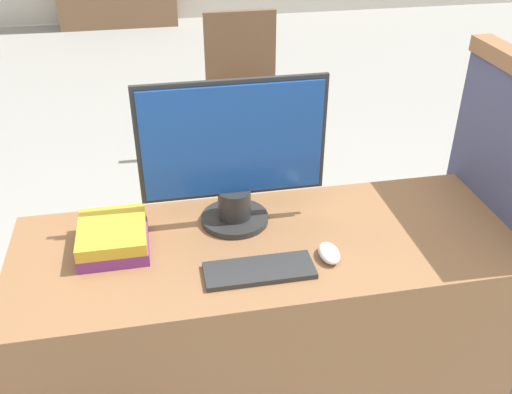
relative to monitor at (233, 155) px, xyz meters
name	(u,v)px	position (x,y,z in m)	size (l,w,h in m)	color
desk	(265,336)	(0.07, -0.13, -0.61)	(1.49, 0.56, 0.77)	#8C603D
carrel_divider	(491,244)	(0.85, -0.11, -0.36)	(0.07, 0.61, 1.25)	#474C70
monitor	(233,155)	(0.00, 0.00, 0.00)	(0.55, 0.21, 0.46)	#282828
keyboard	(259,270)	(0.03, -0.27, -0.22)	(0.30, 0.11, 0.02)	#2D2D2D
mouse	(329,253)	(0.23, -0.24, -0.21)	(0.06, 0.10, 0.04)	white
book_stack	(113,238)	(-0.37, -0.08, -0.19)	(0.20, 0.22, 0.08)	#7A3384
far_chair	(244,87)	(0.34, 1.83, -0.49)	(0.44, 0.44, 0.94)	brown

